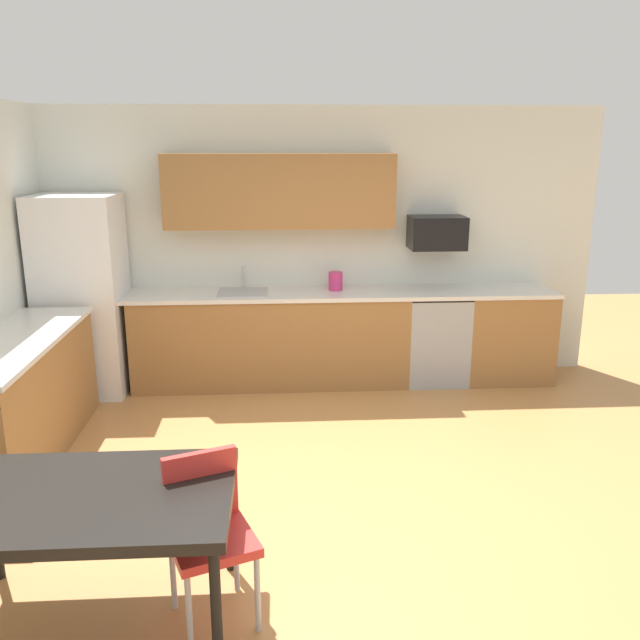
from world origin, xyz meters
TOP-DOWN VIEW (x-y plane):
  - ground_plane at (0.00, 0.00)m, footprint 12.00×12.00m
  - wall_back at (0.00, 2.65)m, footprint 5.80×0.10m
  - cabinet_run_back at (-0.41, 2.30)m, footprint 2.69×0.60m
  - cabinet_run_back_right at (1.97, 2.30)m, footprint 0.86×0.60m
  - cabinet_run_left at (-2.30, 0.80)m, footprint 0.60×2.00m
  - countertop_back at (0.00, 2.30)m, footprint 4.80×0.64m
  - countertop_left at (-2.30, 0.80)m, footprint 0.64×2.00m
  - upper_cabinets_back at (-0.30, 2.43)m, footprint 2.20×0.34m
  - refrigerator at (-2.18, 2.22)m, footprint 0.76×0.70m
  - oven_range at (1.24, 2.30)m, footprint 0.60×0.60m
  - microwave at (1.24, 2.40)m, footprint 0.54×0.36m
  - sink_basin at (-0.67, 2.30)m, footprint 0.48×0.40m
  - sink_faucet at (-0.67, 2.48)m, footprint 0.02×0.02m
  - dining_table at (-1.26, -1.10)m, footprint 1.40×0.90m
  - chair_near_table at (-0.69, -1.06)m, footprint 0.52×0.52m
  - kettle at (0.24, 2.35)m, footprint 0.14×0.14m

SIDE VIEW (x-z plane):
  - ground_plane at x=0.00m, z-range 0.00..0.00m
  - cabinet_run_back at x=-0.41m, z-range 0.00..0.90m
  - cabinet_run_back_right at x=1.97m, z-range 0.00..0.90m
  - cabinet_run_left at x=-2.30m, z-range 0.00..0.90m
  - oven_range at x=1.24m, z-range 0.00..0.91m
  - chair_near_table at x=-0.69m, z-range 0.08..0.93m
  - dining_table at x=-1.26m, z-range 0.30..1.02m
  - sink_basin at x=-0.67m, z-range 0.81..0.95m
  - countertop_back at x=0.00m, z-range 0.90..0.94m
  - countertop_left at x=-2.30m, z-range 0.90..0.94m
  - refrigerator at x=-2.18m, z-range 0.00..1.89m
  - kettle at x=0.24m, z-range 0.92..1.12m
  - sink_faucet at x=-0.67m, z-range 0.92..1.16m
  - wall_back at x=0.00m, z-range 0.00..2.70m
  - microwave at x=1.24m, z-range 1.33..1.65m
  - upper_cabinets_back at x=-0.30m, z-range 1.55..2.25m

